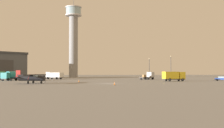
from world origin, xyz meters
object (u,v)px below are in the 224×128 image
at_px(truck_flatbed_silver, 149,76).
at_px(traffic_cone_near_left, 79,81).
at_px(control_tower, 73,36).
at_px(truck_box_white, 55,75).
at_px(truck_box_yellow, 174,76).
at_px(truck_fuel_tanker_teal, 10,75).
at_px(light_post_west, 149,67).
at_px(light_post_east, 171,65).
at_px(airplane_black, 31,77).
at_px(traffic_cone_near_right, 114,83).
at_px(car_blue, 222,78).

relative_size(truck_flatbed_silver, traffic_cone_near_left, 8.99).
bearing_deg(control_tower, truck_box_white, -97.10).
bearing_deg(truck_box_yellow, truck_fuel_tanker_teal, 158.68).
height_order(light_post_west, light_post_east, light_post_east).
bearing_deg(airplane_black, traffic_cone_near_left, 56.49).
relative_size(light_post_east, traffic_cone_near_right, 12.80).
bearing_deg(truck_fuel_tanker_teal, light_post_west, 135.41).
bearing_deg(light_post_east, truck_box_yellow, -104.42).
xyz_separation_m(truck_fuel_tanker_teal, truck_box_yellow, (50.90, -8.35, -0.01)).
relative_size(truck_flatbed_silver, light_post_west, 0.74).
height_order(truck_fuel_tanker_teal, traffic_cone_near_right, truck_fuel_tanker_teal).
bearing_deg(light_post_east, control_tower, 138.92).
xyz_separation_m(truck_flatbed_silver, truck_fuel_tanker_teal, (-47.16, -11.07, 0.35)).
distance_m(truck_box_white, light_post_west, 37.12).
bearing_deg(control_tower, truck_fuel_tanker_teal, -106.54).
height_order(truck_box_white, truck_flatbed_silver, truck_flatbed_silver).
bearing_deg(light_post_west, airplane_black, -133.06).
distance_m(light_post_west, traffic_cone_near_left, 40.83).
distance_m(airplane_black, truck_fuel_tanker_teal, 25.43).
xyz_separation_m(truck_flatbed_silver, light_post_west, (1.55, 6.05, 3.61)).
relative_size(truck_flatbed_silver, truck_fuel_tanker_teal, 1.02).
bearing_deg(traffic_cone_near_right, airplane_black, 156.31).
height_order(traffic_cone_near_left, traffic_cone_near_right, traffic_cone_near_right).
distance_m(truck_flatbed_silver, light_post_west, 7.21).
distance_m(truck_box_white, truck_box_yellow, 47.13).
bearing_deg(truck_box_white, light_post_east, -144.50).
xyz_separation_m(control_tower, truck_box_white, (-4.65, -37.36, -20.32)).
height_order(airplane_black, truck_box_yellow, airplane_black).
height_order(light_post_west, traffic_cone_near_right, light_post_west).
height_order(control_tower, car_blue, control_tower).
bearing_deg(truck_flatbed_silver, car_blue, -72.59).
relative_size(truck_fuel_tanker_teal, traffic_cone_near_right, 8.24).
relative_size(car_blue, traffic_cone_near_left, 6.48).
xyz_separation_m(truck_flatbed_silver, traffic_cone_near_right, (-16.06, -42.32, -0.97)).
xyz_separation_m(control_tower, traffic_cone_near_right, (14.70, -86.52, -21.52)).
relative_size(car_blue, light_post_west, 0.53).
xyz_separation_m(truck_fuel_tanker_teal, traffic_cone_near_right, (31.11, -31.25, -1.32)).
relative_size(airplane_black, light_post_east, 1.16).
distance_m(truck_box_yellow, light_post_east, 28.56).
xyz_separation_m(traffic_cone_near_left, traffic_cone_near_right, (8.48, -17.30, 0.02)).
bearing_deg(truck_fuel_tanker_teal, airplane_black, 53.01).
relative_size(truck_box_white, light_post_east, 0.77).
relative_size(control_tower, traffic_cone_near_left, 60.45).
bearing_deg(truck_box_white, traffic_cone_near_right, 145.55).
bearing_deg(truck_box_white, truck_flatbed_silver, -156.87).
height_order(truck_box_yellow, traffic_cone_near_right, truck_box_yellow).
height_order(light_post_west, traffic_cone_near_left, light_post_west).
height_order(control_tower, airplane_black, control_tower).
relative_size(truck_box_white, car_blue, 1.62).
height_order(airplane_black, truck_box_white, airplane_black).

